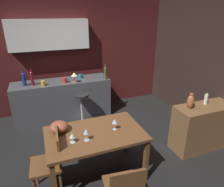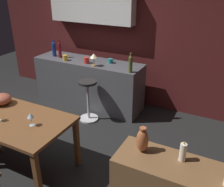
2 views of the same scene
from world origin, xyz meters
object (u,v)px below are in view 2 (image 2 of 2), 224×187
object	(u,v)px
wine_bottle_ruby	(60,49)
cup_red	(86,60)
wine_glass_center	(31,116)
cup_teal	(110,61)
vase_copper	(142,140)
dining_table	(17,125)
wine_bottle_olive	(131,63)
pillar_candle_tall	(183,152)
bar_stool	(88,99)
fruit_bowl	(2,99)
counter_lamp	(94,57)
wine_bottle_cobalt	(54,48)
cup_mustard	(65,58)

from	to	relation	value
wine_bottle_ruby	cup_red	bearing A→B (deg)	-6.02
wine_glass_center	cup_teal	world-z (taller)	cup_teal
vase_copper	dining_table	bearing A→B (deg)	-179.19
wine_bottle_olive	pillar_candle_tall	xyz separation A→B (m)	(1.25, -1.70, -0.15)
vase_copper	bar_stool	bearing A→B (deg)	136.78
cup_red	cup_teal	world-z (taller)	cup_red
bar_stool	wine_bottle_ruby	xyz separation A→B (m)	(-0.89, 0.45, 0.67)
wine_glass_center	cup_red	size ratio (longest dim) A/B	1.30
fruit_bowl	wine_bottle_olive	size ratio (longest dim) A/B	0.78
dining_table	bar_stool	bearing A→B (deg)	85.26
counter_lamp	cup_red	bearing A→B (deg)	160.46
wine_bottle_olive	wine_bottle_cobalt	distance (m)	1.70
wine_bottle_olive	cup_red	size ratio (longest dim) A/B	2.57
wine_glass_center	vase_copper	bearing A→B (deg)	1.94
cup_mustard	wine_bottle_olive	bearing A→B (deg)	-1.48
wine_bottle_olive	wine_bottle_cobalt	bearing A→B (deg)	174.33
cup_teal	cup_mustard	bearing A→B (deg)	-163.05
wine_bottle_olive	counter_lamp	bearing A→B (deg)	179.50
dining_table	pillar_candle_tall	size ratio (longest dim) A/B	6.64
wine_bottle_olive	cup_teal	size ratio (longest dim) A/B	2.58
pillar_candle_tall	cup_teal	bearing A→B (deg)	131.69
dining_table	cup_red	size ratio (longest dim) A/B	10.63
bar_stool	wine_bottle_olive	bearing A→B (deg)	25.65
wine_bottle_olive	counter_lamp	world-z (taller)	wine_bottle_olive
cup_mustard	counter_lamp	world-z (taller)	counter_lamp
cup_teal	counter_lamp	size ratio (longest dim) A/B	0.57
wine_bottle_cobalt	cup_red	size ratio (longest dim) A/B	2.52
wine_glass_center	cup_mustard	distance (m)	2.01
cup_red	bar_stool	bearing A→B (deg)	-56.71
cup_mustard	wine_glass_center	bearing A→B (deg)	-64.63
bar_stool	counter_lamp	bearing A→B (deg)	99.49
wine_bottle_cobalt	vase_copper	bearing A→B (deg)	-36.53
dining_table	wine_bottle_olive	bearing A→B (deg)	66.59
bar_stool	cup_mustard	xyz separation A→B (m)	(-0.69, 0.34, 0.56)
bar_stool	wine_glass_center	xyz separation A→B (m)	(0.17, -1.48, 0.47)
wine_glass_center	wine_bottle_olive	xyz separation A→B (m)	(0.47, 1.78, 0.19)
wine_bottle_cobalt	wine_glass_center	bearing A→B (deg)	-58.02
dining_table	bar_stool	distance (m)	1.48
fruit_bowl	vase_copper	xyz separation A→B (m)	(2.10, -0.18, 0.13)
cup_red	cup_teal	xyz separation A→B (m)	(0.38, 0.21, -0.01)
wine_bottle_ruby	counter_lamp	distance (m)	0.85
wine_glass_center	cup_teal	bearing A→B (deg)	91.15
bar_stool	fruit_bowl	world-z (taller)	fruit_bowl
wine_bottle_cobalt	vase_copper	distance (m)	3.20
counter_lamp	wine_glass_center	bearing A→B (deg)	-82.99
wine_glass_center	pillar_candle_tall	distance (m)	1.73
wine_glass_center	cup_mustard	world-z (taller)	cup_mustard
fruit_bowl	counter_lamp	xyz separation A→B (m)	(0.53, 1.56, 0.25)
dining_table	cup_mustard	world-z (taller)	cup_mustard
wine_glass_center	wine_bottle_cobalt	distance (m)	2.31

